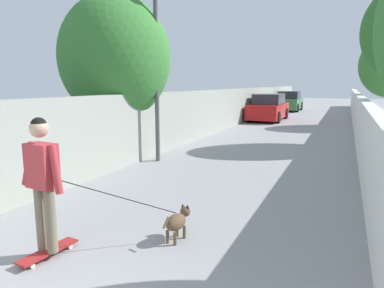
# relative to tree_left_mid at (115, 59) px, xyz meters

# --- Properties ---
(ground_plane) EXTENTS (80.00, 80.00, 0.00)m
(ground_plane) POSITION_rel_tree_left_mid_xyz_m (6.50, -3.65, -2.83)
(ground_plane) COLOR gray
(wall_left) EXTENTS (48.00, 0.30, 1.87)m
(wall_left) POSITION_rel_tree_left_mid_xyz_m (4.50, -0.74, -1.90)
(wall_left) COLOR #999E93
(wall_left) RESTS_ON ground
(fence_right) EXTENTS (48.00, 0.30, 1.61)m
(fence_right) POSITION_rel_tree_left_mid_xyz_m (4.50, -6.57, -2.02)
(fence_right) COLOR silver
(fence_right) RESTS_ON ground
(tree_left_mid) EXTENTS (3.10, 3.10, 4.59)m
(tree_left_mid) POSITION_rel_tree_left_mid_xyz_m (0.00, 0.00, 0.00)
(tree_left_mid) COLOR brown
(tree_left_mid) RESTS_ON ground
(lamp_post) EXTENTS (0.36, 0.36, 4.78)m
(lamp_post) POSITION_rel_tree_left_mid_xyz_m (0.05, -1.29, 0.40)
(lamp_post) COLOR #4C4C51
(lamp_post) RESTS_ON ground
(skateboard) EXTENTS (0.82, 0.28, 0.08)m
(skateboard) POSITION_rel_tree_left_mid_xyz_m (-5.32, -2.73, -2.76)
(skateboard) COLOR maroon
(skateboard) RESTS_ON ground
(person_skateboarder) EXTENTS (0.26, 0.71, 1.67)m
(person_skateboarder) POSITION_rel_tree_left_mid_xyz_m (-5.32, -2.73, -1.77)
(person_skateboarder) COLOR #726651
(person_skateboarder) RESTS_ON skateboard
(dog) EXTENTS (1.38, 1.40, 1.06)m
(dog) POSITION_rel_tree_left_mid_xyz_m (-4.23, -3.99, -2.55)
(dog) COLOR brown
(dog) RESTS_ON ground
(car_near) EXTENTS (4.32, 1.80, 1.54)m
(car_near) POSITION_rel_tree_left_mid_xyz_m (12.19, -1.89, -2.11)
(car_near) COLOR #B71414
(car_near) RESTS_ON ground
(car_far) EXTENTS (3.95, 1.80, 1.54)m
(car_far) POSITION_rel_tree_left_mid_xyz_m (20.12, -1.89, -2.12)
(car_far) COLOR #336B38
(car_far) RESTS_ON ground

